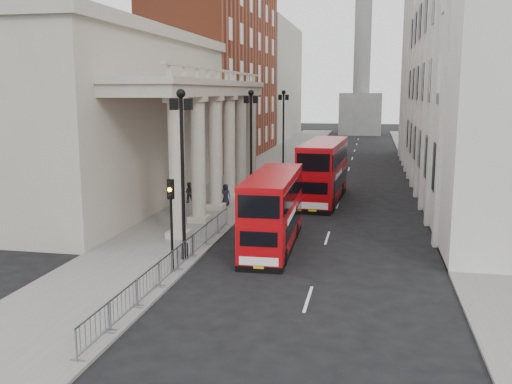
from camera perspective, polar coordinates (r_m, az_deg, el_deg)
ground at (r=24.97m, az=-8.78°, el=-9.55°), size 260.00×260.00×0.00m
sidewalk_west at (r=53.88m, az=-0.78°, el=1.22°), size 6.00×140.00×0.12m
sidewalk_east at (r=52.93m, az=16.95°, el=0.62°), size 3.00×140.00×0.12m
kerb at (r=53.33m, az=2.32°, el=1.13°), size 0.20×140.00×0.14m
portico_building at (r=44.28m, az=-13.78°, el=6.75°), size 9.00×28.00×12.00m
brick_building at (r=72.56m, az=-3.64°, el=12.13°), size 9.00×32.00×22.00m
west_building_far at (r=103.76m, az=1.04°, el=10.96°), size 9.00×30.00×20.00m
east_building at (r=54.73m, az=20.12°, el=13.82°), size 8.00×55.00×25.00m
monument_column at (r=114.31m, az=10.59°, el=13.71°), size 8.00×8.00×54.20m
lamp_post_south at (r=27.72m, az=-7.37°, el=2.89°), size 1.05×0.44×8.32m
lamp_post_mid at (r=43.09m, az=-0.50°, el=5.50°), size 1.05×0.44×8.32m
lamp_post_north at (r=58.80m, az=2.76°, el=6.70°), size 1.05×0.44×8.32m
traffic_light at (r=26.10m, az=-8.50°, el=-1.60°), size 0.28×0.33×4.30m
crowd_barriers at (r=26.86m, az=-7.88°, el=-6.61°), size 0.50×18.75×1.10m
bus_near at (r=30.55m, az=1.72°, el=-1.73°), size 2.49×9.33×4.01m
bus_far at (r=43.79m, az=6.77°, el=2.20°), size 3.10×10.75×4.59m
pedestrian_a at (r=38.35m, az=-8.10°, el=-1.05°), size 0.78×0.72×1.79m
pedestrian_b at (r=42.77m, az=-6.75°, el=-0.04°), size 0.90×0.80×1.53m
pedestrian_c at (r=41.42m, az=-3.06°, el=-0.28°), size 0.80×0.54×1.58m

